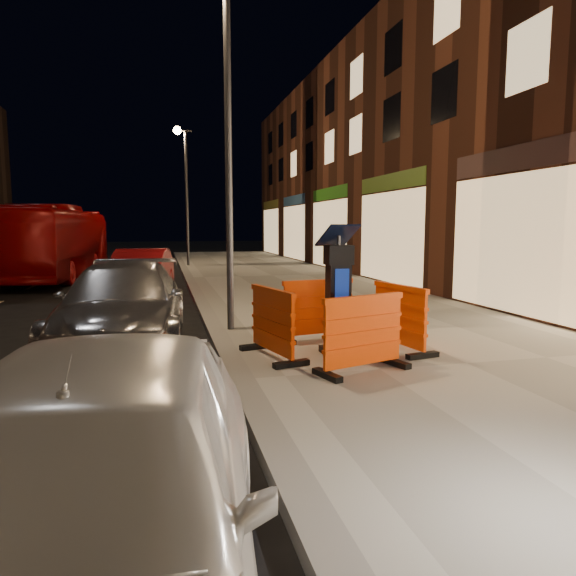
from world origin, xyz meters
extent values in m
plane|color=black|center=(0.00, 0.00, 0.00)|extent=(120.00, 120.00, 0.00)
cube|color=gray|center=(3.00, 0.00, 0.07)|extent=(6.00, 60.00, 0.15)
cube|color=slate|center=(0.00, 0.00, 0.07)|extent=(0.30, 60.00, 0.15)
cube|color=black|center=(1.51, 0.91, 1.01)|extent=(0.65, 0.65, 1.72)
cube|color=#FF4707|center=(1.51, -0.04, 0.63)|extent=(1.33, 0.86, 0.96)
cube|color=#FF4707|center=(1.51, 1.86, 0.63)|extent=(1.30, 0.71, 0.96)
cube|color=#FF4707|center=(0.56, 0.91, 0.63)|extent=(0.80, 1.32, 0.96)
cube|color=#FF4707|center=(2.46, 0.91, 0.63)|extent=(0.72, 1.31, 0.96)
imported|color=#ACACB1|center=(-1.52, 2.72, 0.00)|extent=(2.13, 4.74, 1.35)
imported|color=maroon|center=(-1.50, 9.07, 0.00)|extent=(1.93, 4.12, 1.31)
imported|color=#8C0406|center=(-4.73, 14.57, 0.00)|extent=(2.71, 9.68, 2.67)
cylinder|color=#3F3F44|center=(0.25, 3.00, 3.15)|extent=(0.12, 0.12, 6.00)
cylinder|color=#3F3F44|center=(0.25, 18.00, 3.15)|extent=(0.12, 0.12, 6.00)
camera|label=1|loc=(-0.88, -5.88, 1.96)|focal=32.00mm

